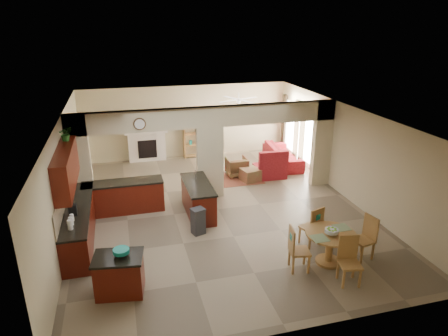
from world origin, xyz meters
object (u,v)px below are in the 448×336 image
object	(u,v)px
dining_table	(330,243)
sofa	(282,155)
armchair	(237,167)
kitchen_island	(120,274)

from	to	relation	value
dining_table	sofa	bearing A→B (deg)	76.28
dining_table	armchair	bearing A→B (deg)	94.60
sofa	armchair	bearing A→B (deg)	114.76
armchair	kitchen_island	bearing A→B (deg)	54.04
kitchen_island	armchair	world-z (taller)	kitchen_island
kitchen_island	sofa	bearing A→B (deg)	54.44
kitchen_island	dining_table	bearing A→B (deg)	7.08
dining_table	armchair	world-z (taller)	dining_table
kitchen_island	sofa	xyz separation A→B (m)	(6.10, 6.26, -0.07)
kitchen_island	sofa	distance (m)	8.74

